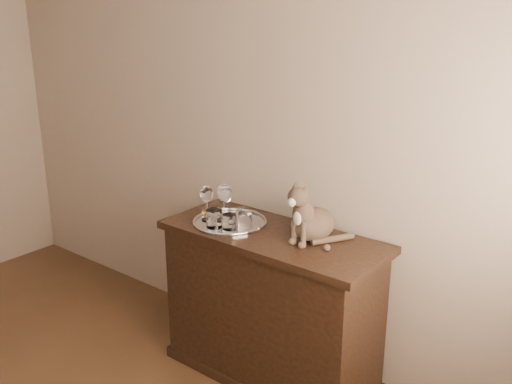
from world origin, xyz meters
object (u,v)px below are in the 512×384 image
Objects in this scene: tumbler_c at (245,221)px; cat at (313,209)px; sideboard at (272,306)px; tumbler_b at (214,219)px; wine_glass_a at (224,201)px; wine_glass_c at (207,203)px; tumbler_a at (229,222)px; tray at (230,223)px; wine_glass_d at (225,203)px.

tumbler_c is 0.38m from cat.
tumbler_b is at bearing -153.83° from sideboard.
wine_glass_a is 0.54m from cat.
wine_glass_a is 0.10m from wine_glass_c.
wine_glass_a is 2.39× the size of tumbler_a.
cat is at bearing 18.14° from sideboard.
tray is 1.93× the size of wine_glass_d.
tumbler_a is (0.09, -0.07, -0.06)m from wine_glass_d.
cat is (0.20, 0.07, 0.59)m from sideboard.
wine_glass_c reaches higher than tumbler_c.
tumbler_a is (0.07, -0.08, 0.04)m from tray.
wine_glass_a reaches higher than tray.
cat is (0.49, 0.10, 0.05)m from wine_glass_d.
wine_glass_a is 0.06m from wine_glass_d.
sideboard is 3.74× the size of cat.
sideboard is 6.20× the size of wine_glass_a.
wine_glass_d is (0.10, 0.04, 0.01)m from wine_glass_c.
wine_glass_a reaches higher than tumbler_b.
cat reaches higher than tumbler_c.
tumbler_b is (-0.28, -0.14, 0.48)m from sideboard.
cat reaches higher than wine_glass_a.
wine_glass_c is (-0.05, -0.09, -0.00)m from wine_glass_a.
wine_glass_a is at bearing 164.58° from tumbler_c.
wine_glass_a is at bearing -169.29° from cat.
wine_glass_d is at bearing -173.20° from sideboard.
wine_glass_d is 0.12m from tumbler_b.
tumbler_c is at bearing -162.27° from sideboard.
wine_glass_c is 0.61m from cat.
cat is at bearing 13.94° from wine_glass_c.
tray is 4.20× the size of tumbler_b.
tumbler_b is (0.11, -0.06, -0.05)m from wine_glass_c.
tumbler_c is 0.26× the size of cat.
wine_glass_a is 0.21m from tumbler_c.
wine_glass_d is (0.05, -0.04, 0.01)m from wine_glass_a.
wine_glass_d is 0.65× the size of cat.
tray is at bearing 22.17° from wine_glass_c.
cat reaches higher than tray.
wine_glass_d reaches higher than wine_glass_c.
wine_glass_d is at bearing -170.12° from tray.
tumbler_b is at bearing -98.03° from tray.
sideboard is 0.66m from wine_glass_c.
tumbler_a is 0.45m from cat.
tumbler_c reaches higher than tumbler_a.
wine_glass_d reaches higher than wine_glass_a.
wine_glass_d is at bearing 25.09° from wine_glass_c.
wine_glass_d is at bearing 95.52° from tumbler_b.
cat is (0.48, 0.20, 0.10)m from tumbler_b.
wine_glass_d reaches higher than sideboard.
wine_glass_d is 0.16m from tumbler_c.
tumbler_c is (0.14, -0.01, -0.06)m from wine_glass_d.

